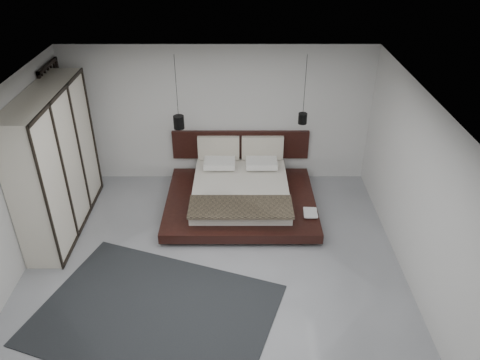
{
  "coord_description": "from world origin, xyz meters",
  "views": [
    {
      "loc": [
        0.42,
        -5.58,
        5.05
      ],
      "look_at": [
        0.42,
        1.2,
        0.99
      ],
      "focal_mm": 35.0,
      "sensor_mm": 36.0,
      "label": 1
    }
  ],
  "objects_px": {
    "bed": "(241,192)",
    "pendant_left": "(179,122)",
    "rug": "(155,314)",
    "wardrobe": "(55,163)",
    "lattice_screen": "(61,132)",
    "pendant_right": "(303,118)"
  },
  "relations": [
    {
      "from": "bed",
      "to": "pendant_left",
      "type": "relative_size",
      "value": 2.01
    },
    {
      "from": "bed",
      "to": "rug",
      "type": "distance_m",
      "value": 3.04
    },
    {
      "from": "pendant_left",
      "to": "wardrobe",
      "type": "xyz_separation_m",
      "value": [
        -2.0,
        -1.01,
        -0.3
      ]
    },
    {
      "from": "bed",
      "to": "lattice_screen",
      "type": "bearing_deg",
      "value": 170.9
    },
    {
      "from": "pendant_right",
      "to": "rug",
      "type": "relative_size",
      "value": 0.39
    },
    {
      "from": "lattice_screen",
      "to": "rug",
      "type": "bearing_deg",
      "value": -56.84
    },
    {
      "from": "pendant_left",
      "to": "rug",
      "type": "bearing_deg",
      "value": -91.44
    },
    {
      "from": "pendant_right",
      "to": "bed",
      "type": "bearing_deg",
      "value": -159.04
    },
    {
      "from": "lattice_screen",
      "to": "wardrobe",
      "type": "height_order",
      "value": "lattice_screen"
    },
    {
      "from": "pendant_left",
      "to": "rug",
      "type": "xyz_separation_m",
      "value": [
        -0.08,
        -3.21,
        -1.54
      ]
    },
    {
      "from": "wardrobe",
      "to": "rug",
      "type": "xyz_separation_m",
      "value": [
        1.91,
        -2.2,
        -1.24
      ]
    },
    {
      "from": "lattice_screen",
      "to": "rug",
      "type": "distance_m",
      "value": 4.17
    },
    {
      "from": "wardrobe",
      "to": "rug",
      "type": "height_order",
      "value": "wardrobe"
    },
    {
      "from": "rug",
      "to": "pendant_left",
      "type": "bearing_deg",
      "value": 88.56
    },
    {
      "from": "lattice_screen",
      "to": "wardrobe",
      "type": "relative_size",
      "value": 1.03
    },
    {
      "from": "lattice_screen",
      "to": "rug",
      "type": "xyz_separation_m",
      "value": [
        2.17,
        -3.32,
        -1.29
      ]
    },
    {
      "from": "pendant_left",
      "to": "lattice_screen",
      "type": "bearing_deg",
      "value": 177.28
    },
    {
      "from": "pendant_left",
      "to": "pendant_right",
      "type": "height_order",
      "value": "same"
    },
    {
      "from": "wardrobe",
      "to": "rug",
      "type": "distance_m",
      "value": 3.17
    },
    {
      "from": "lattice_screen",
      "to": "pendant_right",
      "type": "xyz_separation_m",
      "value": [
        4.52,
        -0.11,
        0.32
      ]
    },
    {
      "from": "pendant_left",
      "to": "pendant_right",
      "type": "bearing_deg",
      "value": 0.0
    },
    {
      "from": "bed",
      "to": "pendant_left",
      "type": "distance_m",
      "value": 1.75
    }
  ]
}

